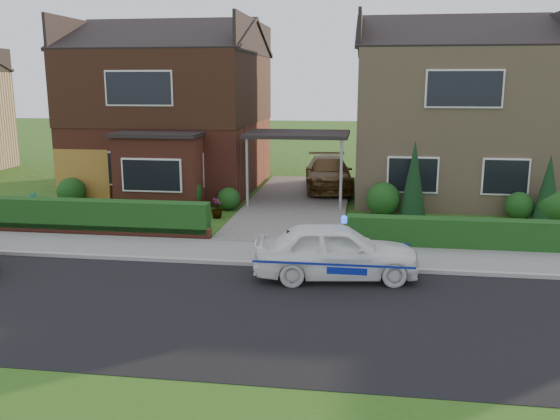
# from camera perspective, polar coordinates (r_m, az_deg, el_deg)

# --- Properties ---
(ground) EXTENTS (120.00, 120.00, 0.00)m
(ground) POSITION_cam_1_polar(r_m,az_deg,el_deg) (12.46, -4.14, -9.68)
(ground) COLOR #234C14
(ground) RESTS_ON ground
(road) EXTENTS (60.00, 6.00, 0.02)m
(road) POSITION_cam_1_polar(r_m,az_deg,el_deg) (12.46, -4.14, -9.68)
(road) COLOR black
(road) RESTS_ON ground
(kerb) EXTENTS (60.00, 0.16, 0.12)m
(kerb) POSITION_cam_1_polar(r_m,az_deg,el_deg) (15.26, -1.70, -5.24)
(kerb) COLOR #9E9993
(kerb) RESTS_ON ground
(sidewalk) EXTENTS (60.00, 2.00, 0.10)m
(sidewalk) POSITION_cam_1_polar(r_m,az_deg,el_deg) (16.25, -1.06, -4.17)
(sidewalk) COLOR slate
(sidewalk) RESTS_ON ground
(driveway) EXTENTS (3.80, 12.00, 0.12)m
(driveway) POSITION_cam_1_polar(r_m,az_deg,el_deg) (22.89, 1.72, 0.72)
(driveway) COLOR #666059
(driveway) RESTS_ON ground
(house_left) EXTENTS (7.50, 9.53, 7.25)m
(house_left) POSITION_cam_1_polar(r_m,az_deg,el_deg) (26.53, -10.20, 10.29)
(house_left) COLOR brown
(house_left) RESTS_ON ground
(house_right) EXTENTS (7.50, 8.06, 7.25)m
(house_right) POSITION_cam_1_polar(r_m,az_deg,el_deg) (25.50, 15.82, 9.62)
(house_right) COLOR tan
(house_right) RESTS_ON ground
(carport_link) EXTENTS (3.80, 3.00, 2.77)m
(carport_link) POSITION_cam_1_polar(r_m,az_deg,el_deg) (22.46, 1.75, 7.19)
(carport_link) COLOR black
(carport_link) RESTS_ON ground
(garage_door) EXTENTS (2.20, 0.10, 2.10)m
(garage_door) POSITION_cam_1_polar(r_m,az_deg,el_deg) (24.08, -18.49, 3.06)
(garage_door) COLOR olive
(garage_door) RESTS_ON ground
(dwarf_wall) EXTENTS (7.70, 0.25, 0.36)m
(dwarf_wall) POSITION_cam_1_polar(r_m,az_deg,el_deg) (19.08, -17.92, -1.87)
(dwarf_wall) COLOR brown
(dwarf_wall) RESTS_ON ground
(hedge_left) EXTENTS (7.50, 0.55, 0.90)m
(hedge_left) POSITION_cam_1_polar(r_m,az_deg,el_deg) (19.26, -17.69, -2.29)
(hedge_left) COLOR #133D15
(hedge_left) RESTS_ON ground
(hedge_right) EXTENTS (7.50, 0.55, 0.80)m
(hedge_right) POSITION_cam_1_polar(r_m,az_deg,el_deg) (17.58, 18.68, -3.73)
(hedge_right) COLOR #133D15
(hedge_right) RESTS_ON ground
(shrub_left_far) EXTENTS (1.08, 1.08, 1.08)m
(shrub_left_far) POSITION_cam_1_polar(r_m,az_deg,el_deg) (23.88, -19.43, 1.67)
(shrub_left_far) COLOR #133D15
(shrub_left_far) RESTS_ON ground
(shrub_left_mid) EXTENTS (1.32, 1.32, 1.32)m
(shrub_left_mid) POSITION_cam_1_polar(r_m,az_deg,el_deg) (21.95, -9.22, 1.66)
(shrub_left_mid) COLOR #133D15
(shrub_left_mid) RESTS_ON ground
(shrub_left_near) EXTENTS (0.84, 0.84, 0.84)m
(shrub_left_near) POSITION_cam_1_polar(r_m,az_deg,el_deg) (21.87, -4.96, 1.09)
(shrub_left_near) COLOR #133D15
(shrub_left_near) RESTS_ON ground
(shrub_right_near) EXTENTS (1.20, 1.20, 1.20)m
(shrub_right_near) POSITION_cam_1_polar(r_m,az_deg,el_deg) (21.08, 9.90, 1.03)
(shrub_right_near) COLOR #133D15
(shrub_right_near) RESTS_ON ground
(shrub_right_mid) EXTENTS (0.96, 0.96, 0.96)m
(shrub_right_mid) POSITION_cam_1_polar(r_m,az_deg,el_deg) (21.84, 22.03, 0.37)
(shrub_right_mid) COLOR #133D15
(shrub_right_mid) RESTS_ON ground
(shrub_right_far) EXTENTS (1.08, 1.08, 1.08)m
(shrub_right_far) POSITION_cam_1_polar(r_m,az_deg,el_deg) (21.81, 24.77, 0.28)
(shrub_right_far) COLOR #133D15
(shrub_right_far) RESTS_ON ground
(conifer_a) EXTENTS (0.90, 0.90, 2.60)m
(conifer_a) POSITION_cam_1_polar(r_m,az_deg,el_deg) (20.82, 12.74, 2.72)
(conifer_a) COLOR black
(conifer_a) RESTS_ON ground
(conifer_b) EXTENTS (0.90, 0.90, 2.20)m
(conifer_b) POSITION_cam_1_polar(r_m,az_deg,el_deg) (21.66, 24.40, 1.75)
(conifer_b) COLOR black
(conifer_b) RESTS_ON ground
(police_car) EXTENTS (3.63, 4.13, 1.51)m
(police_car) POSITION_cam_1_polar(r_m,az_deg,el_deg) (14.26, 5.42, -3.98)
(police_car) COLOR white
(police_car) RESTS_ON ground
(driveway_car) EXTENTS (2.43, 4.92, 1.38)m
(driveway_car) POSITION_cam_1_polar(r_m,az_deg,el_deg) (25.38, 4.69, 3.55)
(driveway_car) COLOR brown
(driveway_car) RESTS_ON driveway
(potted_plant_a) EXTENTS (0.51, 0.43, 0.82)m
(potted_plant_a) POSITION_cam_1_polar(r_m,az_deg,el_deg) (22.61, -22.62, 0.53)
(potted_plant_a) COLOR gray
(potted_plant_a) RESTS_ON ground
(potted_plant_b) EXTENTS (0.51, 0.50, 0.72)m
(potted_plant_b) POSITION_cam_1_polar(r_m,az_deg,el_deg) (21.88, -10.62, 0.76)
(potted_plant_b) COLOR gray
(potted_plant_b) RESTS_ON ground
(potted_plant_c) EXTENTS (0.49, 0.49, 0.69)m
(potted_plant_c) POSITION_cam_1_polar(r_m,az_deg,el_deg) (20.59, -6.10, 0.15)
(potted_plant_c) COLOR gray
(potted_plant_c) RESTS_ON ground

